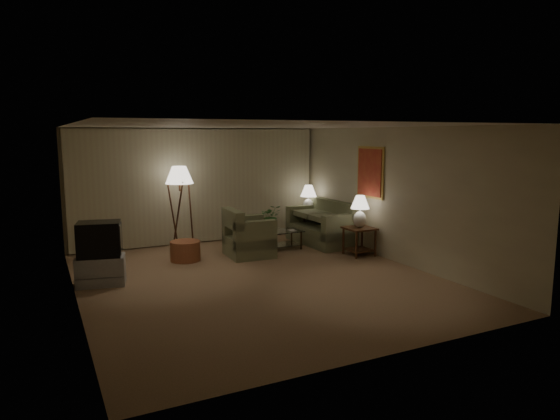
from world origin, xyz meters
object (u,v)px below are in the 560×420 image
object	(u,v)px
tv_cabinet	(101,270)
side_table_near	(359,236)
armchair	(249,237)
crt_tv	(99,239)
ottoman	(185,251)
vase	(271,228)
table_lamp_near	(360,209)
coffee_table	(277,237)
floor_lamp	(180,207)
table_lamp_far	(308,196)
side_table_far	(308,221)
sofa	(321,227)

from	to	relation	value
tv_cabinet	side_table_near	bearing A→B (deg)	10.17
armchair	tv_cabinet	distance (m)	3.17
crt_tv	side_table_near	bearing A→B (deg)	10.17
side_table_near	tv_cabinet	distance (m)	5.21
tv_cabinet	ottoman	bearing A→B (deg)	41.50
tv_cabinet	vase	bearing A→B (deg)	28.14
table_lamp_near	ottoman	size ratio (longest dim) A/B	1.12
coffee_table	floor_lamp	world-z (taller)	floor_lamp
table_lamp_far	side_table_near	bearing A→B (deg)	-90.00
floor_lamp	vase	distance (m)	2.06
ottoman	armchair	bearing A→B (deg)	-8.56
crt_tv	ottoman	size ratio (longest dim) A/B	1.29
side_table_far	vase	bearing A→B (deg)	-147.16
table_lamp_far	vase	distance (m)	1.84
table_lamp_far	vase	xyz separation A→B (m)	(-1.49, -0.96, -0.52)
side_table_far	floor_lamp	distance (m)	3.33
vase	table_lamp_far	bearing A→B (deg)	32.84
ottoman	vase	xyz separation A→B (m)	(1.97, 0.07, 0.29)
crt_tv	vase	distance (m)	3.87
crt_tv	ottoman	xyz separation A→B (m)	(1.74, 0.97, -0.59)
tv_cabinet	table_lamp_near	bearing A→B (deg)	10.17
armchair	crt_tv	size ratio (longest dim) A/B	1.32
floor_lamp	ottoman	distance (m)	1.26
table_lamp_near	vase	size ratio (longest dim) A/B	4.23
table_lamp_near	vase	world-z (taller)	table_lamp_near
coffee_table	tv_cabinet	size ratio (longest dim) A/B	1.26
table_lamp_near	vase	bearing A→B (deg)	139.95
armchair	floor_lamp	distance (m)	1.74
sofa	armchair	bearing A→B (deg)	-81.42
side_table_far	table_lamp_far	bearing A→B (deg)	-153.43
sofa	ottoman	bearing A→B (deg)	-89.10
armchair	table_lamp_near	world-z (taller)	table_lamp_near
sofa	table_lamp_near	world-z (taller)	table_lamp_near
armchair	side_table_near	size ratio (longest dim) A/B	1.72
sofa	vase	xyz separation A→B (m)	(-1.34, -0.10, 0.10)
armchair	table_lamp_far	size ratio (longest dim) A/B	1.48
coffee_table	side_table_near	bearing A→B (deg)	-43.08
table_lamp_far	vase	world-z (taller)	table_lamp_far
tv_cabinet	ottoman	distance (m)	2.00
vase	floor_lamp	bearing A→B (deg)	153.39
armchair	side_table_near	xyz separation A→B (m)	(2.13, -0.98, 0.02)
table_lamp_near	ottoman	world-z (taller)	table_lamp_near
sofa	coffee_table	bearing A→B (deg)	-87.31
side_table_far	table_lamp_near	xyz separation A→B (m)	(-0.00, -2.21, 0.60)
tv_cabinet	ottoman	xyz separation A→B (m)	(1.74, 0.97, -0.05)
ottoman	crt_tv	bearing A→B (deg)	-150.93
armchair	tv_cabinet	world-z (taller)	armchair
table_lamp_far	ottoman	size ratio (longest dim) A/B	1.15
ottoman	floor_lamp	bearing A→B (deg)	79.63
coffee_table	armchair	bearing A→B (deg)	-160.94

